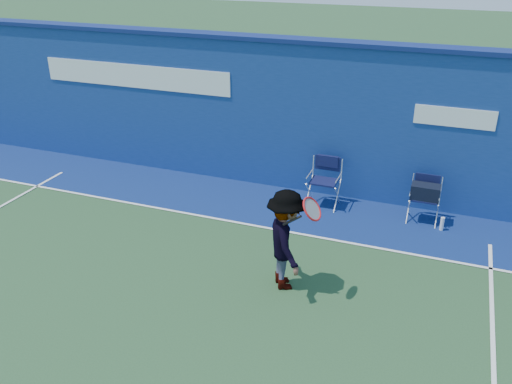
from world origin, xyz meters
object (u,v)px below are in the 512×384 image
at_px(directors_chair_right, 424,204).
at_px(directors_chair_left, 324,190).
at_px(water_bottle, 442,224).
at_px(tennis_player, 286,240).

bearing_deg(directors_chair_right, directors_chair_left, 179.90).
bearing_deg(water_bottle, tennis_player, -128.99).
distance_m(directors_chair_right, tennis_player, 3.39).
bearing_deg(directors_chair_left, water_bottle, -6.27).
xyz_separation_m(water_bottle, tennis_player, (-2.13, -2.63, 0.66)).
height_order(directors_chair_left, tennis_player, tennis_player).
bearing_deg(water_bottle, directors_chair_right, 146.29).
bearing_deg(directors_chair_left, tennis_player, -87.24).
distance_m(directors_chair_right, water_bottle, 0.50).
relative_size(water_bottle, tennis_player, 0.16).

